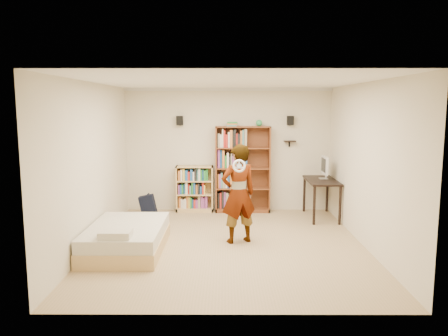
# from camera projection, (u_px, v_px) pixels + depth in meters

# --- Properties ---
(ground) EXTENTS (4.50, 5.00, 0.01)m
(ground) POSITION_uv_depth(u_px,v_px,m) (229.00, 244.00, 7.36)
(ground) COLOR tan
(ground) RESTS_ON ground
(room_shell) EXTENTS (4.52, 5.02, 2.71)m
(room_shell) POSITION_uv_depth(u_px,v_px,m) (229.00, 140.00, 7.11)
(room_shell) COLOR beige
(room_shell) RESTS_ON ground
(crown_molding) EXTENTS (4.50, 5.00, 0.06)m
(crown_molding) POSITION_uv_depth(u_px,v_px,m) (229.00, 84.00, 6.98)
(crown_molding) COLOR silver
(crown_molding) RESTS_ON room_shell
(speaker_left) EXTENTS (0.14, 0.12, 0.20)m
(speaker_left) POSITION_uv_depth(u_px,v_px,m) (180.00, 121.00, 9.45)
(speaker_left) COLOR black
(speaker_left) RESTS_ON room_shell
(speaker_right) EXTENTS (0.14, 0.12, 0.20)m
(speaker_right) POSITION_uv_depth(u_px,v_px,m) (290.00, 121.00, 9.45)
(speaker_right) COLOR black
(speaker_right) RESTS_ON room_shell
(wall_shelf) EXTENTS (0.25, 0.16, 0.02)m
(wall_shelf) POSITION_uv_depth(u_px,v_px,m) (290.00, 141.00, 9.52)
(wall_shelf) COLOR black
(wall_shelf) RESTS_ON room_shell
(tall_bookshelf) EXTENTS (1.19, 0.35, 1.88)m
(tall_bookshelf) POSITION_uv_depth(u_px,v_px,m) (243.00, 169.00, 9.53)
(tall_bookshelf) COLOR brown
(tall_bookshelf) RESTS_ON ground
(low_bookshelf) EXTENTS (0.81, 0.30, 1.01)m
(low_bookshelf) POSITION_uv_depth(u_px,v_px,m) (195.00, 189.00, 9.61)
(low_bookshelf) COLOR tan
(low_bookshelf) RESTS_ON ground
(computer_desk) EXTENTS (0.59, 1.18, 0.81)m
(computer_desk) POSITION_uv_depth(u_px,v_px,m) (321.00, 199.00, 9.07)
(computer_desk) COLOR black
(computer_desk) RESTS_ON ground
(imac) EXTENTS (0.15, 0.48, 0.47)m
(imac) POSITION_uv_depth(u_px,v_px,m) (324.00, 168.00, 9.07)
(imac) COLOR silver
(imac) RESTS_ON computer_desk
(daybed) EXTENTS (1.17, 1.80, 0.53)m
(daybed) POSITION_uv_depth(u_px,v_px,m) (127.00, 235.00, 7.00)
(daybed) COLOR beige
(daybed) RESTS_ON ground
(person) EXTENTS (0.72, 0.60, 1.68)m
(person) POSITION_uv_depth(u_px,v_px,m) (238.00, 194.00, 7.37)
(person) COLOR black
(person) RESTS_ON ground
(wii_wheel) EXTENTS (0.21, 0.08, 0.22)m
(wii_wheel) POSITION_uv_depth(u_px,v_px,m) (239.00, 166.00, 6.99)
(wii_wheel) COLOR silver
(wii_wheel) RESTS_ON person
(navy_bag) EXTENTS (0.35, 0.23, 0.46)m
(navy_bag) POSITION_uv_depth(u_px,v_px,m) (148.00, 205.00, 9.25)
(navy_bag) COLOR black
(navy_bag) RESTS_ON ground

